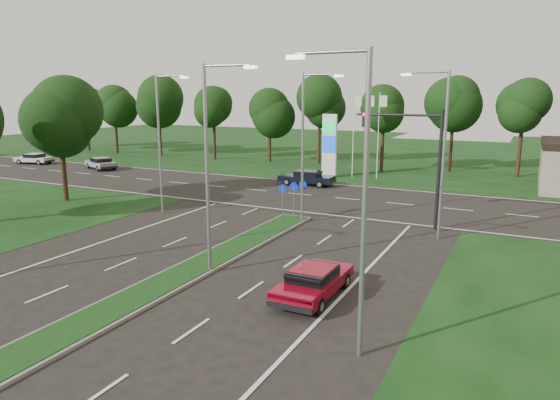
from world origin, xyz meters
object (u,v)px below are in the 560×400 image
at_px(red_sedan, 313,281).
at_px(navy_sedan, 307,177).
at_px(far_car_a, 101,163).
at_px(far_car_b, 34,158).

height_order(red_sedan, navy_sedan, navy_sedan).
relative_size(far_car_a, far_car_b, 1.07).
bearing_deg(far_car_b, navy_sedan, -99.36).
distance_m(far_car_a, far_car_b, 10.09).
bearing_deg(navy_sedan, far_car_b, 89.02).
bearing_deg(red_sedan, far_car_b, 154.02).
bearing_deg(navy_sedan, far_car_a, 89.19).
height_order(red_sedan, far_car_b, red_sedan).
bearing_deg(red_sedan, far_car_a, 147.25).
xyz_separation_m(navy_sedan, far_car_b, (-33.52, -1.32, -0.06)).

